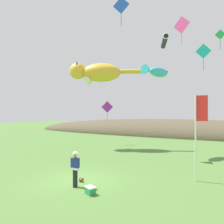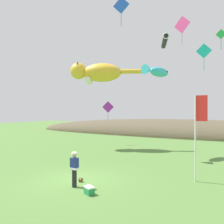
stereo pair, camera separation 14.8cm
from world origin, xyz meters
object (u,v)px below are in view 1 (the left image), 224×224
object	(u,v)px
festival_banner_pole	(198,125)
kite_diamond_teal	(203,51)
kite_diamond_violet	(107,107)
kite_giant_cat	(96,73)
kite_fish_windsock	(156,72)
kite_spool	(81,180)
kite_diamond_green	(220,35)
kite_diamond_pink	(182,25)
picnic_cooler	(90,190)
kite_tube_streamer	(165,41)
festival_attendant	(75,168)
kite_diamond_blue	(121,6)

from	to	relation	value
festival_banner_pole	kite_diamond_teal	size ratio (longest dim) A/B	2.34
kite_diamond_teal	kite_diamond_violet	xyz separation A→B (m)	(-10.87, 4.59, -4.03)
kite_giant_cat	kite_fish_windsock	xyz separation A→B (m)	(6.83, -1.14, -0.64)
kite_spool	kite_diamond_green	size ratio (longest dim) A/B	0.13
kite_spool	kite_giant_cat	size ratio (longest dim) A/B	0.03
festival_banner_pole	kite_diamond_teal	distance (m)	7.34
kite_diamond_pink	kite_diamond_green	bearing A→B (deg)	31.93
picnic_cooler	kite_giant_cat	xyz separation A→B (m)	(-6.64, 11.23, 7.77)
kite_spool	kite_tube_streamer	distance (m)	11.54
festival_banner_pole	kite_diamond_pink	bearing A→B (deg)	107.85
festival_banner_pole	kite_diamond_green	xyz separation A→B (m)	(0.89, 7.90, 7.22)
festival_banner_pole	kite_diamond_violet	world-z (taller)	kite_diamond_violet
festival_attendant	kite_diamond_blue	bearing A→B (deg)	90.29
festival_banner_pole	kite_diamond_pink	world-z (taller)	kite_diamond_pink
kite_spool	festival_banner_pole	bearing A→B (deg)	28.18
kite_diamond_violet	kite_diamond_green	bearing A→B (deg)	-8.54
kite_giant_cat	kite_diamond_green	size ratio (longest dim) A/B	4.01
kite_spool	kite_tube_streamer	bearing A→B (deg)	66.71
kite_diamond_green	kite_diamond_violet	distance (m)	13.48
festival_banner_pole	kite_tube_streamer	distance (m)	7.53
picnic_cooler	kite_fish_windsock	size ratio (longest dim) A/B	0.18
kite_diamond_teal	kite_diamond_pink	world-z (taller)	kite_diamond_pink
festival_attendant	kite_giant_cat	distance (m)	13.95
kite_diamond_violet	kite_diamond_pink	distance (m)	11.85
kite_fish_windsock	kite_diamond_violet	xyz separation A→B (m)	(-7.02, 3.89, -2.94)
festival_banner_pole	kite_fish_windsock	distance (m)	8.22
festival_banner_pole	kite_diamond_violet	distance (m)	14.76
picnic_cooler	kite_diamond_blue	world-z (taller)	kite_diamond_blue
kite_diamond_blue	festival_attendant	bearing A→B (deg)	-89.71
kite_fish_windsock	kite_diamond_teal	size ratio (longest dim) A/B	1.60
festival_attendant	kite_diamond_violet	distance (m)	15.04
festival_banner_pole	kite_giant_cat	xyz separation A→B (m)	(-10.87, 6.95, 4.83)
picnic_cooler	kite_spool	bearing A→B (deg)	138.06
festival_attendant	kite_diamond_violet	bearing A→B (deg)	112.59
picnic_cooler	kite_tube_streamer	size ratio (longest dim) A/B	0.23
kite_spool	picnic_cooler	world-z (taller)	picnic_cooler
festival_attendant	kite_diamond_blue	distance (m)	11.96
festival_attendant	kite_fish_windsock	world-z (taller)	kite_fish_windsock
kite_tube_streamer	kite_diamond_green	distance (m)	5.76
kite_tube_streamer	kite_diamond_teal	xyz separation A→B (m)	(2.58, 1.48, -0.72)
kite_fish_windsock	kite_diamond_teal	bearing A→B (deg)	-10.35
kite_diamond_teal	kite_diamond_violet	bearing A→B (deg)	157.09
festival_banner_pole	festival_attendant	bearing A→B (deg)	-144.77
picnic_cooler	kite_tube_streamer	distance (m)	12.01
festival_banner_pole	kite_diamond_blue	xyz separation A→B (m)	(-5.45, 1.67, 8.45)
festival_attendant	kite_diamond_teal	bearing A→B (deg)	59.63
picnic_cooler	festival_banner_pole	bearing A→B (deg)	45.39
picnic_cooler	festival_banner_pole	world-z (taller)	festival_banner_pole
picnic_cooler	kite_tube_streamer	bearing A→B (deg)	79.60
festival_attendant	kite_tube_streamer	bearing A→B (deg)	70.40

